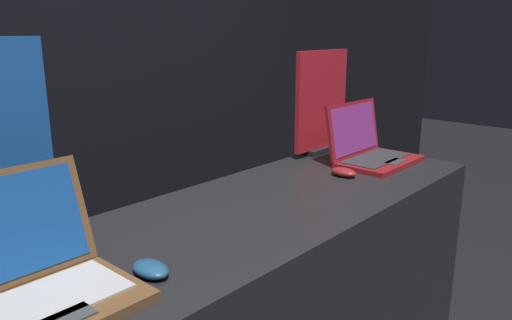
{
  "coord_description": "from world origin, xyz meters",
  "views": [
    {
      "loc": [
        -1.07,
        -0.66,
        1.47
      ],
      "look_at": [
        0.01,
        0.31,
        1.08
      ],
      "focal_mm": 35.0,
      "sensor_mm": 36.0,
      "label": 1
    }
  ],
  "objects_px": {
    "laptop_back": "(369,148)",
    "promo_stand_back": "(321,105)",
    "laptop_front": "(31,276)",
    "mouse_back": "(344,172)",
    "mouse_front": "(151,269)"
  },
  "relations": [
    {
      "from": "laptop_front",
      "to": "mouse_back",
      "type": "xyz_separation_m",
      "value": [
        1.17,
        0.01,
        -0.04
      ]
    },
    {
      "from": "laptop_back",
      "to": "mouse_front",
      "type": "bearing_deg",
      "value": -173.75
    },
    {
      "from": "laptop_front",
      "to": "laptop_back",
      "type": "height_order",
      "value": "laptop_front"
    },
    {
      "from": "laptop_front",
      "to": "mouse_back",
      "type": "height_order",
      "value": "laptop_front"
    },
    {
      "from": "promo_stand_back",
      "to": "mouse_front",
      "type": "bearing_deg",
      "value": -162.62
    },
    {
      "from": "mouse_front",
      "to": "mouse_back",
      "type": "xyz_separation_m",
      "value": [
        0.95,
        0.1,
        0.0
      ]
    },
    {
      "from": "mouse_back",
      "to": "laptop_back",
      "type": "bearing_deg",
      "value": 8.2
    },
    {
      "from": "laptop_front",
      "to": "mouse_front",
      "type": "xyz_separation_m",
      "value": [
        0.23,
        -0.08,
        -0.04
      ]
    },
    {
      "from": "laptop_back",
      "to": "promo_stand_back",
      "type": "distance_m",
      "value": 0.29
    },
    {
      "from": "laptop_front",
      "to": "laptop_back",
      "type": "distance_m",
      "value": 1.42
    },
    {
      "from": "mouse_front",
      "to": "promo_stand_back",
      "type": "relative_size",
      "value": 0.23
    },
    {
      "from": "laptop_back",
      "to": "promo_stand_back",
      "type": "xyz_separation_m",
      "value": [
        0.0,
        0.24,
        0.16
      ]
    },
    {
      "from": "mouse_back",
      "to": "laptop_front",
      "type": "bearing_deg",
      "value": -179.31
    },
    {
      "from": "laptop_front",
      "to": "laptop_back",
      "type": "bearing_deg",
      "value": 2.02
    },
    {
      "from": "mouse_front",
      "to": "mouse_back",
      "type": "height_order",
      "value": "same"
    }
  ]
}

